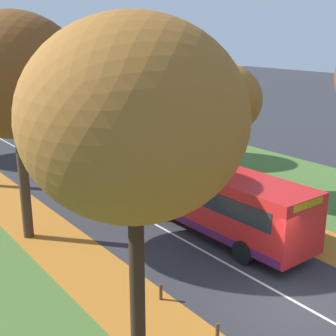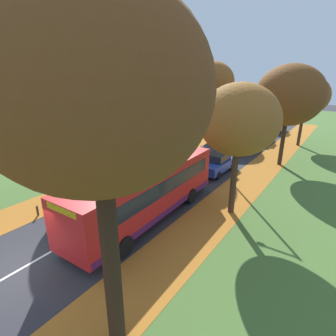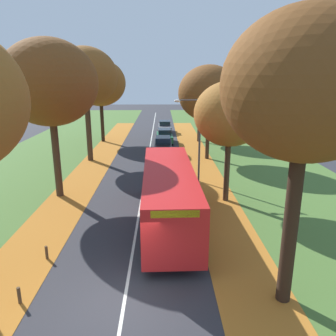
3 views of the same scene
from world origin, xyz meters
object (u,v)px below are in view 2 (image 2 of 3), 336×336
at_px(tree_left_near, 108,82).
at_px(tree_right_near, 239,120).
at_px(tree_left_mid, 176,77).
at_px(bollard_third, 37,211).
at_px(tree_right_far, 306,96).
at_px(car_blue_lead, 217,163).
at_px(tree_right_mid, 289,95).
at_px(car_grey_fourth_in_line, 276,126).
at_px(streetlamp_right, 234,134).
at_px(car_black_following, 245,144).
at_px(tree_right_nearest, 96,93).
at_px(car_green_third_in_line, 261,135).
at_px(bus, 147,189).
at_px(tree_left_far, 212,82).

relative_size(tree_left_near, tree_right_near, 1.34).
bearing_deg(tree_left_mid, bollard_third, -84.30).
height_order(tree_right_far, car_blue_lead, tree_right_far).
height_order(tree_right_mid, car_grey_fourth_in_line, tree_right_mid).
relative_size(streetlamp_right, car_black_following, 1.42).
bearing_deg(tree_right_nearest, bollard_third, 163.09).
distance_m(tree_right_mid, streetlamp_right, 7.48).
height_order(car_green_third_in_line, car_grey_fourth_in_line, same).
xyz_separation_m(tree_right_far, bus, (-3.98, -22.28, -3.77)).
xyz_separation_m(tree_right_near, car_grey_fourth_in_line, (-3.59, 25.24, -4.54)).
height_order(tree_right_mid, car_green_third_in_line, tree_right_mid).
bearing_deg(car_grey_fourth_in_line, tree_right_nearest, -83.71).
distance_m(tree_right_near, bus, 6.09).
bearing_deg(tree_right_nearest, car_black_following, 100.29).
xyz_separation_m(tree_right_far, car_black_following, (-4.21, -5.90, -4.66)).
relative_size(tree_left_far, tree_right_far, 1.22).
height_order(tree_left_near, bus, tree_left_near).
height_order(tree_right_nearest, tree_right_far, tree_right_nearest).
distance_m(tree_right_nearest, car_blue_lead, 16.76).
bearing_deg(tree_right_nearest, car_blue_lead, 104.02).
relative_size(tree_left_far, tree_right_nearest, 0.98).
xyz_separation_m(car_black_following, car_grey_fourth_in_line, (0.27, 12.11, 0.00)).
height_order(tree_right_far, car_green_third_in_line, tree_right_far).
bearing_deg(tree_left_far, tree_left_near, -88.95).
distance_m(tree_right_nearest, car_grey_fourth_in_line, 35.46).
relative_size(tree_left_far, streetlamp_right, 1.55).
height_order(tree_right_nearest, bollard_third, tree_right_nearest).
distance_m(tree_left_far, streetlamp_right, 18.31).
bearing_deg(bollard_third, tree_left_far, 94.58).
height_order(tree_left_far, car_green_third_in_line, tree_left_far).
xyz_separation_m(bollard_third, streetlamp_right, (7.26, 10.46, 3.44)).
height_order(car_black_following, car_green_third_in_line, same).
bearing_deg(tree_left_near, tree_right_nearest, -43.92).
bearing_deg(car_black_following, car_grey_fourth_in_line, 88.72).
bearing_deg(car_blue_lead, tree_right_far, 73.92).
relative_size(car_black_following, car_green_third_in_line, 0.98).
relative_size(tree_left_near, tree_right_far, 1.28).
bearing_deg(tree_right_nearest, bus, 121.99).
distance_m(tree_right_mid, car_blue_lead, 8.18).
xyz_separation_m(tree_right_nearest, tree_right_mid, (0.01, 20.12, -1.21)).
bearing_deg(car_black_following, tree_left_near, -119.20).
xyz_separation_m(car_blue_lead, car_grey_fourth_in_line, (-0.07, 19.64, 0.00)).
bearing_deg(bollard_third, car_blue_lead, 66.39).
bearing_deg(car_green_third_in_line, tree_left_far, 171.25).
xyz_separation_m(streetlamp_right, car_blue_lead, (-1.90, 1.80, -2.92)).
bearing_deg(bollard_third, streetlamp_right, 55.23).
distance_m(tree_right_near, car_black_following, 14.42).
bearing_deg(tree_right_mid, bollard_third, -117.75).
xyz_separation_m(bollard_third, bus, (5.25, 3.41, 1.41)).
bearing_deg(car_blue_lead, car_grey_fourth_in_line, 90.20).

